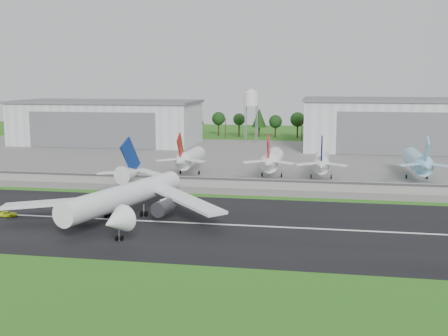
% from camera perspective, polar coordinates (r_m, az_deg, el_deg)
% --- Properties ---
extents(ground, '(600.00, 600.00, 0.00)m').
position_cam_1_polar(ground, '(128.76, -5.71, -6.68)').
color(ground, '#245915').
rests_on(ground, ground).
extents(runway, '(320.00, 60.00, 0.10)m').
position_cam_1_polar(runway, '(138.05, -4.58, -5.56)').
color(runway, black).
rests_on(runway, ground).
extents(runway_centerline, '(220.00, 1.00, 0.02)m').
position_cam_1_polar(runway_centerline, '(138.04, -4.58, -5.53)').
color(runway_centerline, white).
rests_on(runway_centerline, runway).
extents(apron, '(320.00, 150.00, 0.10)m').
position_cam_1_polar(apron, '(244.05, 1.96, 0.90)').
color(apron, slate).
rests_on(apron, ground).
extents(blast_fence, '(240.00, 0.61, 3.50)m').
position_cam_1_polar(blast_fence, '(180.49, -0.97, -1.46)').
color(blast_fence, gray).
rests_on(blast_fence, ground).
extents(hangar_west, '(97.00, 44.00, 23.20)m').
position_cam_1_polar(hangar_west, '(307.01, -11.79, 4.58)').
color(hangar_west, silver).
rests_on(hangar_west, ground).
extents(hangar_east, '(102.00, 47.00, 25.20)m').
position_cam_1_polar(hangar_east, '(287.82, 18.29, 4.22)').
color(hangar_east, silver).
rests_on(hangar_east, ground).
extents(water_tower, '(8.40, 8.40, 29.40)m').
position_cam_1_polar(water_tower, '(306.80, 2.80, 7.18)').
color(water_tower, '#99999E').
rests_on(water_tower, ground).
extents(utility_poles, '(230.00, 3.00, 12.00)m').
position_cam_1_polar(utility_poles, '(322.83, 3.99, 2.89)').
color(utility_poles, black).
rests_on(utility_poles, ground).
extents(treeline, '(320.00, 16.00, 22.00)m').
position_cam_1_polar(treeline, '(337.67, 4.26, 3.16)').
color(treeline, black).
rests_on(treeline, ground).
extents(main_airliner, '(55.07, 58.27, 18.17)m').
position_cam_1_polar(main_airliner, '(140.57, -10.07, -3.37)').
color(main_airliner, white).
rests_on(main_airliner, runway).
extents(ground_vehicle, '(5.21, 2.99, 1.37)m').
position_cam_1_polar(ground_vehicle, '(153.36, -21.15, -4.38)').
color(ground_vehicle, '#D6EC1B').
rests_on(ground_vehicle, runway).
extents(parked_jet_red_a, '(7.36, 31.29, 16.72)m').
position_cam_1_polar(parked_jet_red_a, '(203.51, -3.61, 0.99)').
color(parked_jet_red_a, white).
rests_on(parked_jet_red_a, ground).
extents(parked_jet_red_b, '(7.36, 31.29, 16.86)m').
position_cam_1_polar(parked_jet_red_b, '(198.58, 4.86, 0.81)').
color(parked_jet_red_b, white).
rests_on(parked_jet_red_b, ground).
extents(parked_jet_navy, '(7.36, 31.29, 16.58)m').
position_cam_1_polar(parked_jet_navy, '(197.78, 9.87, 0.59)').
color(parked_jet_navy, white).
rests_on(parked_jet_navy, ground).
extents(parked_jet_skyblue, '(7.36, 37.29, 16.91)m').
position_cam_1_polar(parked_jet_skyblue, '(205.33, 19.12, 0.61)').
color(parked_jet_skyblue, '#8CCCF2').
rests_on(parked_jet_skyblue, ground).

